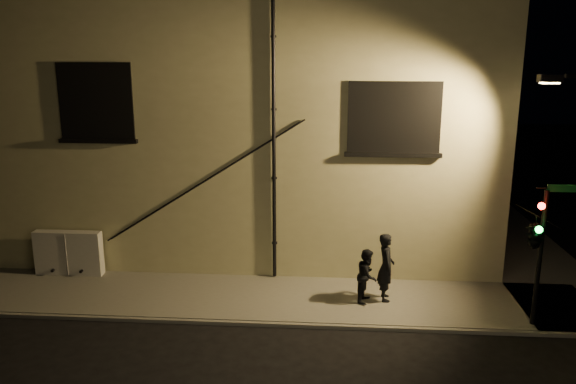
# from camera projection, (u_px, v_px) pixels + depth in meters

# --- Properties ---
(ground) EXTENTS (90.00, 90.00, 0.00)m
(ground) POSITION_uv_depth(u_px,v_px,m) (334.00, 327.00, 14.17)
(ground) COLOR black
(sidewalk) EXTENTS (21.00, 16.00, 0.12)m
(sidewalk) POSITION_uv_depth(u_px,v_px,m) (371.00, 264.00, 18.32)
(sidewalk) COLOR #5D5D54
(sidewalk) RESTS_ON ground
(building) EXTENTS (16.20, 12.23, 8.80)m
(building) POSITION_uv_depth(u_px,v_px,m) (259.00, 115.00, 22.07)
(building) COLOR #B6B383
(building) RESTS_ON ground
(utility_cabinet) EXTENTS (2.07, 0.35, 1.36)m
(utility_cabinet) POSITION_uv_depth(u_px,v_px,m) (69.00, 253.00, 17.20)
(utility_cabinet) COLOR beige
(utility_cabinet) RESTS_ON sidewalk
(pedestrian_a) EXTENTS (0.48, 0.71, 1.90)m
(pedestrian_a) POSITION_uv_depth(u_px,v_px,m) (386.00, 267.00, 15.32)
(pedestrian_a) COLOR black
(pedestrian_a) RESTS_ON sidewalk
(pedestrian_b) EXTENTS (0.75, 0.85, 1.49)m
(pedestrian_b) POSITION_uv_depth(u_px,v_px,m) (367.00, 275.00, 15.26)
(pedestrian_b) COLOR black
(pedestrian_b) RESTS_ON sidewalk
(traffic_signal) EXTENTS (1.30, 2.12, 3.60)m
(traffic_signal) POSITION_uv_depth(u_px,v_px,m) (535.00, 233.00, 13.46)
(traffic_signal) COLOR black
(traffic_signal) RESTS_ON sidewalk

